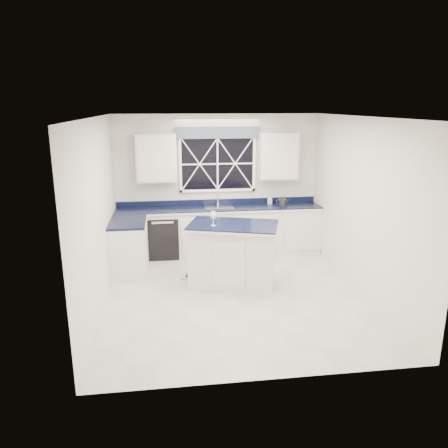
{
  "coord_description": "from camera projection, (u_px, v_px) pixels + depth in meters",
  "views": [
    {
      "loc": [
        -1.01,
        -6.25,
        2.88
      ],
      "look_at": [
        -0.12,
        0.4,
        1.03
      ],
      "focal_mm": 35.0,
      "sensor_mm": 36.0,
      "label": 1
    }
  ],
  "objects": [
    {
      "name": "countertop",
      "position": [
        219.0,
        208.0,
        8.48
      ],
      "size": [
        3.98,
        0.64,
        0.04
      ],
      "primitive_type": "cube",
      "color": "black",
      "rests_on": "base_cabinets"
    },
    {
      "name": "base_cabinets",
      "position": [
        203.0,
        234.0,
        8.41
      ],
      "size": [
        3.99,
        1.6,
        0.9
      ],
      "color": "white",
      "rests_on": "ground"
    },
    {
      "name": "soap_bottle",
      "position": [
        270.0,
        200.0,
        8.74
      ],
      "size": [
        0.08,
        0.09,
        0.17
      ],
      "primitive_type": "imported",
      "rotation": [
        0.0,
        0.0,
        0.08
      ],
      "color": "silver",
      "rests_on": "countertop"
    },
    {
      "name": "island",
      "position": [
        233.0,
        255.0,
        7.06
      ],
      "size": [
        1.58,
        1.22,
        1.04
      ],
      "rotation": [
        0.0,
        0.0,
        -0.31
      ],
      "color": "white",
      "rests_on": "ground"
    },
    {
      "name": "faucet",
      "position": [
        218.0,
        197.0,
        8.62
      ],
      "size": [
        0.05,
        0.2,
        0.3
      ],
      "color": "silver",
      "rests_on": "countertop"
    },
    {
      "name": "wine_glass",
      "position": [
        213.0,
        216.0,
        6.79
      ],
      "size": [
        0.1,
        0.1,
        0.23
      ],
      "color": "silver",
      "rests_on": "island"
    },
    {
      "name": "dishwasher",
      "position": [
        163.0,
        235.0,
        8.48
      ],
      "size": [
        0.6,
        0.58,
        0.82
      ],
      "primitive_type": "cube",
      "color": "black",
      "rests_on": "ground"
    },
    {
      "name": "window",
      "position": [
        218.0,
        160.0,
        8.48
      ],
      "size": [
        1.65,
        0.09,
        1.26
      ],
      "color": "black",
      "rests_on": "ground"
    },
    {
      "name": "upper_cabinets",
      "position": [
        218.0,
        157.0,
        8.35
      ],
      "size": [
        3.1,
        0.34,
        0.9
      ],
      "color": "white",
      "rests_on": "ground"
    },
    {
      "name": "rug",
      "position": [
        216.0,
        273.0,
        7.68
      ],
      "size": [
        1.26,
        0.91,
        0.02
      ],
      "rotation": [
        0.0,
        0.0,
        -0.21
      ],
      "color": "#AAA9A5",
      "rests_on": "ground"
    },
    {
      "name": "ground",
      "position": [
        235.0,
        293.0,
        6.87
      ],
      "size": [
        4.5,
        4.5,
        0.0
      ],
      "primitive_type": "plane",
      "color": "beige",
      "rests_on": "ground"
    },
    {
      "name": "back_wall",
      "position": [
        217.0,
        184.0,
        8.66
      ],
      "size": [
        4.0,
        0.1,
        2.7
      ],
      "primitive_type": "cube",
      "color": "silver",
      "rests_on": "ground"
    },
    {
      "name": "kettle",
      "position": [
        283.0,
        201.0,
        8.62
      ],
      "size": [
        0.25,
        0.17,
        0.18
      ],
      "rotation": [
        0.0,
        0.0,
        -0.16
      ],
      "color": "#2D2D30",
      "rests_on": "countertop"
    }
  ]
}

